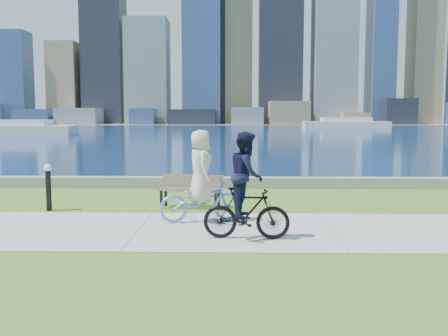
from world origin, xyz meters
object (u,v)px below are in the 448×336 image
(cyclist_woman, at_px, (201,188))
(cyclist_man, at_px, (246,194))
(bollard_lamp, at_px, (48,184))
(park_bench, at_px, (191,188))

(cyclist_woman, bearing_deg, cyclist_man, -162.60)
(cyclist_woman, height_order, cyclist_man, cyclist_man)
(bollard_lamp, height_order, cyclist_woman, cyclist_woman)
(bollard_lamp, bearing_deg, cyclist_woman, -18.47)
(cyclist_woman, distance_m, cyclist_man, 1.84)
(park_bench, distance_m, cyclist_man, 3.64)
(park_bench, height_order, bollard_lamp, bollard_lamp)
(park_bench, bearing_deg, bollard_lamp, -161.52)
(park_bench, xyz_separation_m, cyclist_man, (1.36, -3.36, 0.37))
(park_bench, height_order, cyclist_man, cyclist_man)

